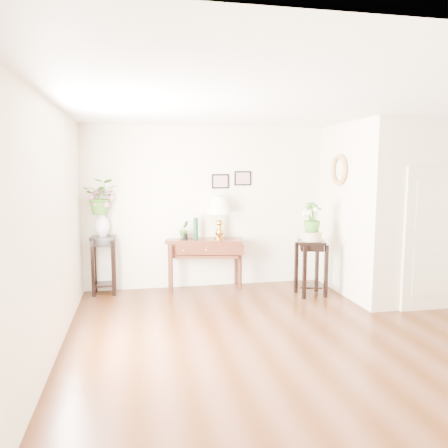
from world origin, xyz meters
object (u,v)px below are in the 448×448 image
object	(u,v)px
console_table	(205,264)
plant_stand_b	(311,268)
plant_stand_a	(104,265)
table_lamp	(219,218)

from	to	relation	value
console_table	plant_stand_b	xyz separation A→B (m)	(1.64, -0.75, 0.02)
console_table	plant_stand_b	bearing A→B (deg)	-10.52
plant_stand_a	plant_stand_b	size ratio (longest dim) A/B	1.07
plant_stand_a	table_lamp	bearing A→B (deg)	0.00
console_table	plant_stand_a	size ratio (longest dim) A/B	1.35
console_table	plant_stand_b	world-z (taller)	plant_stand_b
table_lamp	plant_stand_a	bearing A→B (deg)	180.00
console_table	table_lamp	distance (m)	0.83
plant_stand_a	plant_stand_b	world-z (taller)	plant_stand_a
table_lamp	plant_stand_a	distance (m)	2.08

